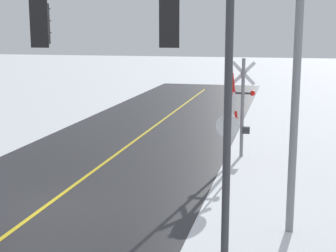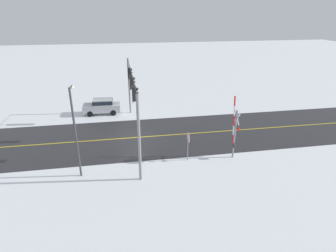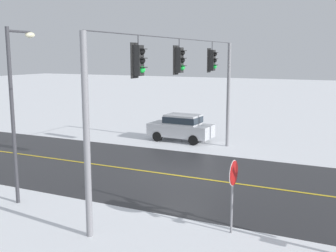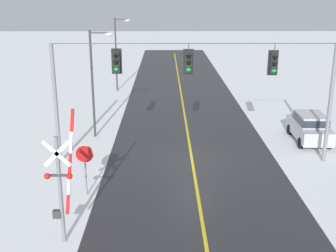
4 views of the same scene
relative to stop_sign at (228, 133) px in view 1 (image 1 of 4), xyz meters
name	(u,v)px [view 1 (image 1 of 4)]	position (x,y,z in m)	size (l,w,h in m)	color
ground_plane	(42,209)	(4.92, 3.90, -1.71)	(160.00, 160.00, 0.00)	white
signal_span	(35,63)	(4.89, 3.89, 2.52)	(14.20, 0.47, 6.22)	gray
stop_sign	(228,133)	(0.00, 0.00, 0.00)	(0.80, 0.09, 2.35)	gray
railroad_crossing	(241,100)	(-0.12, -3.70, 0.60)	(1.17, 0.31, 4.95)	gray
streetlamp_near	(216,102)	(-0.67, 8.09, 2.20)	(1.39, 0.28, 6.50)	#38383D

